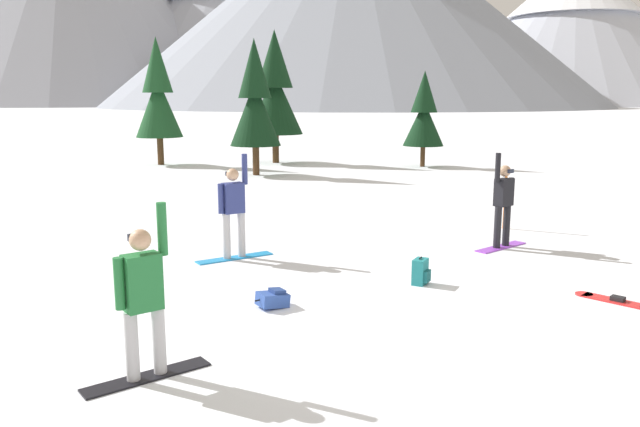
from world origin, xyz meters
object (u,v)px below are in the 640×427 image
(snowboarder_midground, at_px, (233,210))
(pine_tree_slender, at_px, (424,115))
(snowboarder_background, at_px, (503,203))
(loose_snowboard_far_spare, at_px, (633,304))
(snowboarder_foreground, at_px, (143,298))
(backpack_blue, at_px, (273,299))
(pine_tree_short, at_px, (255,101))
(pine_tree_broad, at_px, (158,96))
(backpack_teal, at_px, (421,272))
(trail_marker_pole, at_px, (505,198))
(pine_tree_young, at_px, (275,91))

(snowboarder_midground, xyz_separation_m, pine_tree_slender, (7.40, 16.23, 1.37))
(snowboarder_background, bearing_deg, snowboarder_midground, -174.19)
(loose_snowboard_far_spare, bearing_deg, snowboarder_foreground, -163.02)
(backpack_blue, xyz_separation_m, pine_tree_short, (-0.88, 16.54, 2.83))
(snowboarder_foreground, height_order, pine_tree_broad, pine_tree_broad)
(snowboarder_midground, distance_m, backpack_teal, 3.91)
(backpack_blue, height_order, pine_tree_broad, pine_tree_broad)
(trail_marker_pole, distance_m, pine_tree_short, 12.96)
(backpack_blue, relative_size, pine_tree_short, 0.10)
(snowboarder_midground, height_order, pine_tree_short, pine_tree_short)
(trail_marker_pole, bearing_deg, snowboarder_background, -110.96)
(snowboarder_foreground, xyz_separation_m, loose_snowboard_far_spare, (6.93, 2.12, -0.93))
(snowboarder_midground, height_order, loose_snowboard_far_spare, snowboarder_midground)
(backpack_blue, height_order, pine_tree_short, pine_tree_short)
(snowboarder_foreground, bearing_deg, pine_tree_broad, 100.04)
(snowboarder_foreground, distance_m, pine_tree_short, 19.04)
(loose_snowboard_far_spare, bearing_deg, trail_marker_pole, 89.87)
(pine_tree_young, bearing_deg, backpack_teal, -82.64)
(loose_snowboard_far_spare, distance_m, trail_marker_pole, 5.82)
(pine_tree_broad, height_order, pine_tree_short, pine_tree_broad)
(snowboarder_background, distance_m, pine_tree_slender, 15.82)
(snowboarder_midground, height_order, backpack_blue, snowboarder_midground)
(snowboarder_background, distance_m, pine_tree_young, 18.63)
(snowboarder_midground, height_order, trail_marker_pole, snowboarder_midground)
(loose_snowboard_far_spare, xyz_separation_m, backpack_teal, (-3.02, 1.31, 0.19))
(backpack_blue, bearing_deg, backpack_teal, 22.78)
(snowboarder_midground, bearing_deg, pine_tree_short, 90.36)
(snowboarder_midground, relative_size, loose_snowboard_far_spare, 1.38)
(pine_tree_short, bearing_deg, snowboarder_foreground, -91.59)
(backpack_blue, xyz_separation_m, trail_marker_pole, (5.54, 5.51, 0.61))
(backpack_blue, bearing_deg, snowboarder_background, 36.67)
(pine_tree_slender, bearing_deg, snowboarder_background, -96.57)
(backpack_teal, bearing_deg, pine_tree_broad, 112.10)
(snowboarder_background, height_order, backpack_teal, snowboarder_background)
(loose_snowboard_far_spare, height_order, pine_tree_broad, pine_tree_broad)
(pine_tree_slender, bearing_deg, backpack_blue, -108.95)
(backpack_blue, height_order, pine_tree_slender, pine_tree_slender)
(backpack_teal, distance_m, pine_tree_broad, 21.50)
(snowboarder_midground, distance_m, pine_tree_young, 18.54)
(pine_tree_broad, bearing_deg, pine_tree_short, -42.49)
(snowboarder_background, xyz_separation_m, pine_tree_young, (-4.91, 17.80, 2.45))
(snowboarder_midground, distance_m, snowboarder_background, 5.62)
(loose_snowboard_far_spare, height_order, pine_tree_young, pine_tree_young)
(pine_tree_slender, bearing_deg, snowboarder_foreground, -110.33)
(snowboarder_background, distance_m, trail_marker_pole, 2.09)
(pine_tree_short, bearing_deg, snowboarder_background, -66.36)
(loose_snowboard_far_spare, xyz_separation_m, trail_marker_pole, (0.01, 5.77, 0.73))
(snowboarder_midground, bearing_deg, pine_tree_slender, 65.50)
(snowboarder_background, height_order, trail_marker_pole, snowboarder_background)
(snowboarder_background, xyz_separation_m, trail_marker_pole, (0.74, 1.94, -0.22))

